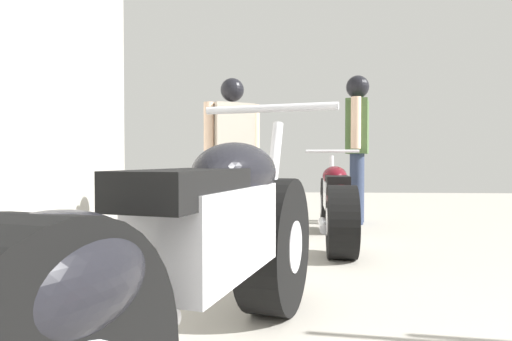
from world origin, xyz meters
TOP-DOWN VIEW (x-y plane):
  - ground_plane at (0.00, 3.13)m, footprint 15.01×15.01m
  - motorcycle_maroon_cruiser at (-0.56, 1.79)m, footprint 0.87×2.16m
  - motorcycle_black_naked at (0.17, 4.39)m, footprint 0.55×1.85m
  - mechanic_in_blue at (0.57, 5.70)m, footprint 0.34×0.69m
  - mechanic_with_helmet at (-0.85, 5.07)m, footprint 0.61×0.40m

SIDE VIEW (x-z plane):
  - ground_plane at x=0.00m, z-range 0.00..0.00m
  - motorcycle_black_naked at x=0.17m, z-range -0.08..0.78m
  - motorcycle_maroon_cruiser at x=-0.56m, z-range -0.08..0.94m
  - mechanic_with_helmet at x=-0.85m, z-range 0.16..1.78m
  - mechanic_in_blue at x=0.57m, z-range 0.17..1.93m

